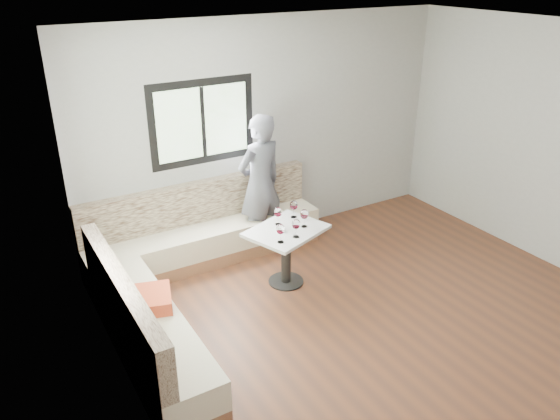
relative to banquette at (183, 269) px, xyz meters
name	(u,v)px	position (x,y,z in m)	size (l,w,h in m)	color
room	(396,198)	(1.51, -1.55, 1.08)	(5.01, 5.01, 2.81)	brown
banquette	(183,269)	(0.00, 0.00, 0.00)	(2.90, 2.80, 0.95)	#976040
table	(286,243)	(1.10, -0.33, 0.17)	(0.99, 0.88, 0.68)	black
person	(260,184)	(1.26, 0.54, 0.54)	(0.64, 0.42, 1.75)	#585963
olive_ramekin	(282,229)	(1.04, -0.34, 0.36)	(0.09, 0.09, 0.03)	white
wine_glass_a	(281,230)	(0.89, -0.56, 0.49)	(0.09, 0.09, 0.21)	white
wine_glass_b	(296,225)	(1.10, -0.54, 0.49)	(0.09, 0.09, 0.21)	white
wine_glass_c	(304,215)	(1.30, -0.38, 0.49)	(0.09, 0.09, 0.21)	white
wine_glass_d	(278,213)	(1.08, -0.19, 0.49)	(0.09, 0.09, 0.21)	white
wine_glass_e	(294,206)	(1.33, -0.12, 0.49)	(0.09, 0.09, 0.21)	white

